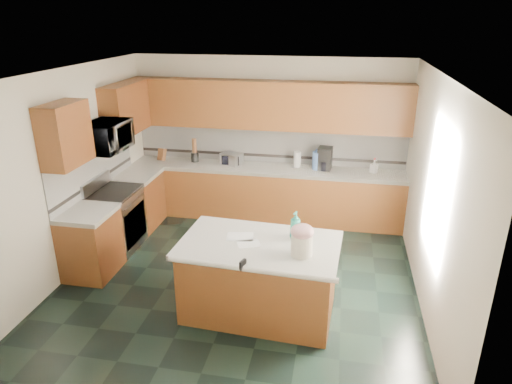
% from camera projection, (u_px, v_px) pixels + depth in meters
% --- Properties ---
extents(floor, '(4.60, 4.60, 0.00)m').
position_uv_depth(floor, '(240.00, 277.00, 6.17)').
color(floor, black).
rests_on(floor, ground).
extents(ceiling, '(4.60, 4.60, 0.00)m').
position_uv_depth(ceiling, '(237.00, 73.00, 5.18)').
color(ceiling, white).
rests_on(ceiling, ground).
extents(wall_back, '(4.60, 0.04, 2.70)m').
position_uv_depth(wall_back, '(269.00, 138.00, 7.80)').
color(wall_back, silver).
rests_on(wall_back, ground).
extents(wall_front, '(4.60, 0.04, 2.70)m').
position_uv_depth(wall_front, '(174.00, 286.00, 3.55)').
color(wall_front, silver).
rests_on(wall_front, ground).
extents(wall_left, '(0.04, 4.60, 2.70)m').
position_uv_depth(wall_left, '(69.00, 173.00, 6.08)').
color(wall_left, silver).
rests_on(wall_left, ground).
extents(wall_right, '(0.04, 4.60, 2.70)m').
position_uv_depth(wall_right, '(434.00, 197.00, 5.27)').
color(wall_right, silver).
rests_on(wall_right, ground).
extents(back_base_cab, '(4.60, 0.60, 0.86)m').
position_uv_depth(back_base_cab, '(265.00, 194.00, 7.84)').
color(back_base_cab, '#35180A').
rests_on(back_base_cab, ground).
extents(back_countertop, '(4.60, 0.64, 0.06)m').
position_uv_depth(back_countertop, '(265.00, 169.00, 7.67)').
color(back_countertop, silver).
rests_on(back_countertop, back_base_cab).
extents(back_upper_cab, '(4.60, 0.33, 0.78)m').
position_uv_depth(back_upper_cab, '(267.00, 105.00, 7.41)').
color(back_upper_cab, '#35180A').
rests_on(back_upper_cab, wall_back).
extents(back_backsplash, '(4.60, 0.02, 0.63)m').
position_uv_depth(back_backsplash, '(268.00, 145.00, 7.81)').
color(back_backsplash, silver).
rests_on(back_backsplash, back_countertop).
extents(back_accent_band, '(4.60, 0.01, 0.05)m').
position_uv_depth(back_accent_band, '(268.00, 156.00, 7.87)').
color(back_accent_band, black).
rests_on(back_accent_band, back_countertop).
extents(left_base_cab_rear, '(0.60, 0.82, 0.86)m').
position_uv_depth(left_base_cab_rear, '(139.00, 202.00, 7.54)').
color(left_base_cab_rear, '#35180A').
rests_on(left_base_cab_rear, ground).
extents(left_counter_rear, '(0.64, 0.82, 0.06)m').
position_uv_depth(left_counter_rear, '(136.00, 175.00, 7.37)').
color(left_counter_rear, silver).
rests_on(left_counter_rear, left_base_cab_rear).
extents(left_base_cab_front, '(0.60, 0.72, 0.86)m').
position_uv_depth(left_base_cab_front, '(91.00, 245.00, 6.14)').
color(left_base_cab_front, '#35180A').
rests_on(left_base_cab_front, ground).
extents(left_counter_front, '(0.64, 0.72, 0.06)m').
position_uv_depth(left_counter_front, '(87.00, 213.00, 5.97)').
color(left_counter_front, silver).
rests_on(left_counter_front, left_base_cab_front).
extents(left_backsplash, '(0.02, 2.30, 0.63)m').
position_uv_depth(left_backsplash, '(94.00, 168.00, 6.61)').
color(left_backsplash, silver).
rests_on(left_backsplash, wall_left).
extents(left_accent_band, '(0.01, 2.30, 0.05)m').
position_uv_depth(left_accent_band, '(96.00, 181.00, 6.69)').
color(left_accent_band, black).
rests_on(left_accent_band, wall_left).
extents(left_upper_cab_rear, '(0.33, 1.09, 0.78)m').
position_uv_depth(left_upper_cab_rear, '(125.00, 109.00, 7.13)').
color(left_upper_cab_rear, '#35180A').
rests_on(left_upper_cab_rear, wall_left).
extents(left_upper_cab_front, '(0.33, 0.72, 0.78)m').
position_uv_depth(left_upper_cab_front, '(65.00, 135.00, 5.61)').
color(left_upper_cab_front, '#35180A').
rests_on(left_upper_cab_front, wall_left).
extents(range_body, '(0.60, 0.76, 0.88)m').
position_uv_depth(range_body, '(117.00, 221.00, 6.81)').
color(range_body, '#B7B7BC').
rests_on(range_body, ground).
extents(range_oven_door, '(0.02, 0.68, 0.55)m').
position_uv_depth(range_oven_door, '(135.00, 225.00, 6.77)').
color(range_oven_door, black).
rests_on(range_oven_door, range_body).
extents(range_cooktop, '(0.62, 0.78, 0.04)m').
position_uv_depth(range_cooktop, '(113.00, 192.00, 6.64)').
color(range_cooktop, black).
rests_on(range_cooktop, range_body).
extents(range_handle, '(0.02, 0.66, 0.02)m').
position_uv_depth(range_handle, '(134.00, 201.00, 6.63)').
color(range_handle, '#B7B7BC').
rests_on(range_handle, range_body).
extents(range_backguard, '(0.06, 0.76, 0.18)m').
position_uv_depth(range_backguard, '(96.00, 183.00, 6.64)').
color(range_backguard, '#B7B7BC').
rests_on(range_backguard, range_body).
extents(microwave, '(0.50, 0.73, 0.41)m').
position_uv_depth(microwave, '(106.00, 137.00, 6.34)').
color(microwave, '#B7B7BC').
rests_on(microwave, wall_left).
extents(island_base, '(1.75, 1.07, 0.86)m').
position_uv_depth(island_base, '(259.00, 280.00, 5.32)').
color(island_base, '#35180A').
rests_on(island_base, ground).
extents(island_top, '(1.86, 1.17, 0.06)m').
position_uv_depth(island_top, '(259.00, 245.00, 5.15)').
color(island_top, silver).
rests_on(island_top, island_base).
extents(island_bullnose, '(1.80, 0.17, 0.06)m').
position_uv_depth(island_bullnose, '(250.00, 269.00, 4.66)').
color(island_bullnose, silver).
rests_on(island_bullnose, island_base).
extents(treat_jar, '(0.29, 0.29, 0.24)m').
position_uv_depth(treat_jar, '(302.00, 245.00, 4.84)').
color(treat_jar, beige).
rests_on(treat_jar, island_top).
extents(treat_jar_lid, '(0.25, 0.25, 0.16)m').
position_uv_depth(treat_jar_lid, '(302.00, 231.00, 4.78)').
color(treat_jar_lid, '#CC9095').
rests_on(treat_jar_lid, treat_jar).
extents(treat_jar_knob, '(0.08, 0.03, 0.03)m').
position_uv_depth(treat_jar_knob, '(302.00, 227.00, 4.76)').
color(treat_jar_knob, tan).
rests_on(treat_jar_knob, treat_jar_lid).
extents(treat_jar_knob_end_l, '(0.04, 0.04, 0.04)m').
position_uv_depth(treat_jar_knob_end_l, '(298.00, 227.00, 4.77)').
color(treat_jar_knob_end_l, tan).
rests_on(treat_jar_knob_end_l, treat_jar_lid).
extents(treat_jar_knob_end_r, '(0.04, 0.04, 0.04)m').
position_uv_depth(treat_jar_knob_end_r, '(306.00, 227.00, 4.76)').
color(treat_jar_knob_end_r, tan).
rests_on(treat_jar_knob_end_r, treat_jar_lid).
extents(soap_bottle_island, '(0.16, 0.16, 0.33)m').
position_uv_depth(soap_bottle_island, '(295.00, 225.00, 5.18)').
color(soap_bottle_island, teal).
rests_on(soap_bottle_island, island_top).
extents(paper_sheet_a, '(0.30, 0.27, 0.00)m').
position_uv_depth(paper_sheet_a, '(249.00, 244.00, 5.12)').
color(paper_sheet_a, white).
rests_on(paper_sheet_a, island_top).
extents(paper_sheet_b, '(0.34, 0.28, 0.00)m').
position_uv_depth(paper_sheet_b, '(240.00, 237.00, 5.28)').
color(paper_sheet_b, white).
rests_on(paper_sheet_b, island_top).
extents(clamp_body, '(0.06, 0.10, 0.09)m').
position_uv_depth(clamp_body, '(243.00, 264.00, 4.68)').
color(clamp_body, black).
rests_on(clamp_body, island_top).
extents(clamp_handle, '(0.02, 0.07, 0.02)m').
position_uv_depth(clamp_handle, '(242.00, 269.00, 4.63)').
color(clamp_handle, black).
rests_on(clamp_handle, island_top).
extents(knife_block, '(0.15, 0.18, 0.23)m').
position_uv_depth(knife_block, '(162.00, 154.00, 7.99)').
color(knife_block, '#472814').
rests_on(knife_block, back_countertop).
extents(utensil_crock, '(0.13, 0.13, 0.17)m').
position_uv_depth(utensil_crock, '(195.00, 157.00, 7.92)').
color(utensil_crock, black).
rests_on(utensil_crock, back_countertop).
extents(utensil_bundle, '(0.08, 0.08, 0.24)m').
position_uv_depth(utensil_bundle, '(194.00, 146.00, 7.85)').
color(utensil_bundle, '#472814').
rests_on(utensil_bundle, utensil_crock).
extents(toaster_oven, '(0.40, 0.35, 0.20)m').
position_uv_depth(toaster_oven, '(232.00, 159.00, 7.77)').
color(toaster_oven, '#B7B7BC').
rests_on(toaster_oven, back_countertop).
extents(toaster_oven_door, '(0.30, 0.01, 0.16)m').
position_uv_depth(toaster_oven_door, '(230.00, 161.00, 7.67)').
color(toaster_oven_door, black).
rests_on(toaster_oven_door, toaster_oven).
extents(paper_towel, '(0.12, 0.12, 0.27)m').
position_uv_depth(paper_towel, '(297.00, 160.00, 7.61)').
color(paper_towel, white).
rests_on(paper_towel, back_countertop).
extents(paper_towel_base, '(0.18, 0.18, 0.01)m').
position_uv_depth(paper_towel_base, '(297.00, 167.00, 7.66)').
color(paper_towel_base, '#B7B7BC').
rests_on(paper_towel_base, back_countertop).
extents(water_jug, '(0.18, 0.18, 0.30)m').
position_uv_depth(water_jug, '(318.00, 161.00, 7.51)').
color(water_jug, '#4F76BC').
rests_on(water_jug, back_countertop).
extents(water_jug_neck, '(0.08, 0.08, 0.04)m').
position_uv_depth(water_jug_neck, '(318.00, 151.00, 7.45)').
color(water_jug_neck, '#4F76BC').
rests_on(water_jug_neck, water_jug).
extents(coffee_maker, '(0.25, 0.27, 0.37)m').
position_uv_depth(coffee_maker, '(325.00, 158.00, 7.50)').
color(coffee_maker, black).
rests_on(coffee_maker, back_countertop).
extents(coffee_carafe, '(0.15, 0.15, 0.15)m').
position_uv_depth(coffee_carafe, '(324.00, 166.00, 7.49)').
color(coffee_carafe, black).
rests_on(coffee_carafe, back_countertop).
extents(soap_bottle_back, '(0.14, 0.14, 0.22)m').
position_uv_depth(soap_bottle_back, '(374.00, 166.00, 7.36)').
color(soap_bottle_back, white).
rests_on(soap_bottle_back, back_countertop).
extents(soap_back_cap, '(0.02, 0.02, 0.03)m').
position_uv_depth(soap_back_cap, '(375.00, 159.00, 7.32)').
color(soap_back_cap, red).
rests_on(soap_back_cap, soap_bottle_back).
extents(window_light_proxy, '(0.02, 1.40, 1.10)m').
position_uv_depth(window_light_proxy, '(437.00, 191.00, 5.04)').
color(window_light_proxy, white).
rests_on(window_light_proxy, wall_right).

